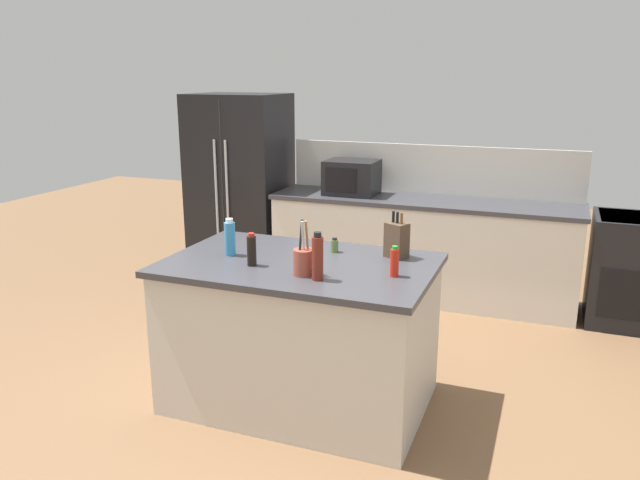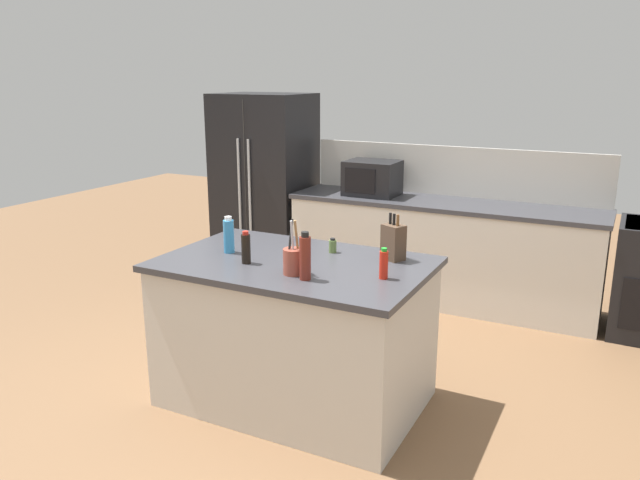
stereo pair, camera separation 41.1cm
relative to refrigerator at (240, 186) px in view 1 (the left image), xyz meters
The scene contains 14 objects.
ground_plane 2.92m from the refrigerator, 54.42° to the right, with size 14.00×14.00×0.00m, color brown.
back_counter_run 1.96m from the refrigerator, ahead, with size 2.81×0.66×0.94m.
wall_backsplash 1.94m from the refrigerator, ahead, with size 2.77×0.03×0.46m, color beige.
kitchen_island 2.80m from the refrigerator, 54.42° to the right, with size 1.64×1.04×0.94m.
refrigerator is the anchor object (origin of this frame).
range_oven 3.76m from the refrigerator, ahead, with size 0.76×0.65×0.92m.
microwave 1.23m from the refrigerator, ahead, with size 0.48×0.39×0.32m.
knife_block 2.89m from the refrigerator, 42.27° to the right, with size 0.16×0.15×0.29m.
utensil_crock 3.02m from the refrigerator, 55.02° to the right, with size 0.12×0.12×0.32m.
hot_sauce_bottle 3.21m from the refrigerator, 46.20° to the right, with size 0.05×0.05×0.18m.
soy_sauce_bottle 2.78m from the refrigerator, 60.45° to the right, with size 0.06×0.06×0.20m.
vinegar_bottle 3.13m from the refrigerator, 54.01° to the right, with size 0.06×0.06×0.27m.
dish_soap_bottle 2.55m from the refrigerator, 63.28° to the right, with size 0.07×0.07×0.24m.
spice_jar_oregano 2.63m from the refrigerator, 48.61° to the right, with size 0.05×0.05×0.10m.
Camera 1 is at (1.42, -3.36, 2.06)m, focal length 35.00 mm.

